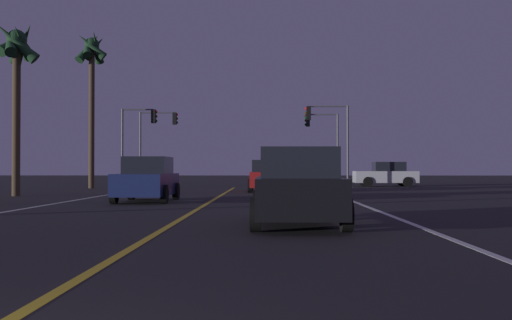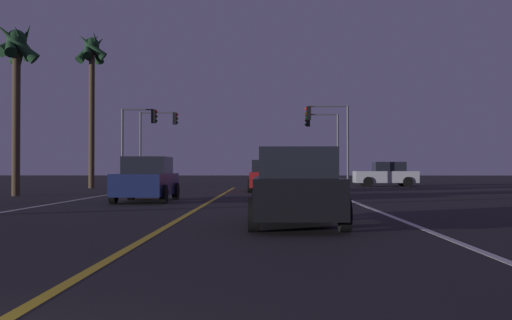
% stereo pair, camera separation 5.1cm
% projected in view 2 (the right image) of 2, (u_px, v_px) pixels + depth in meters
% --- Properties ---
extents(lane_edge_right, '(0.16, 41.33, 0.01)m').
position_uv_depth(lane_edge_right, '(377.00, 211.00, 17.32)').
color(lane_edge_right, silver).
rests_on(lane_edge_right, ground).
extents(lane_edge_left, '(0.16, 41.33, 0.01)m').
position_uv_depth(lane_edge_left, '(14.00, 210.00, 17.54)').
color(lane_edge_left, silver).
rests_on(lane_edge_left, ground).
extents(lane_center_divider, '(0.16, 41.33, 0.01)m').
position_uv_depth(lane_center_divider, '(194.00, 211.00, 17.43)').
color(lane_center_divider, gold).
rests_on(lane_center_divider, ground).
extents(car_ahead_far, '(2.02, 4.30, 1.70)m').
position_uv_depth(car_ahead_far, '(267.00, 176.00, 31.79)').
color(car_ahead_far, black).
rests_on(car_ahead_far, ground).
extents(car_lead_same_lane, '(2.02, 4.30, 1.70)m').
position_uv_depth(car_lead_same_lane, '(296.00, 188.00, 12.91)').
color(car_lead_same_lane, black).
rests_on(car_lead_same_lane, ground).
extents(car_crossing_side, '(4.30, 2.02, 1.70)m').
position_uv_depth(car_crossing_side, '(386.00, 175.00, 40.84)').
color(car_crossing_side, black).
rests_on(car_crossing_side, ground).
extents(car_oncoming, '(2.02, 4.30, 1.70)m').
position_uv_depth(car_oncoming, '(147.00, 180.00, 22.26)').
color(car_oncoming, black).
rests_on(car_oncoming, ground).
extents(traffic_light_near_right, '(2.89, 0.36, 5.38)m').
position_uv_depth(traffic_light_near_right, '(327.00, 127.00, 38.52)').
color(traffic_light_near_right, '#4C4C51').
rests_on(traffic_light_near_right, ground).
extents(traffic_light_near_left, '(2.40, 0.36, 5.20)m').
position_uv_depth(traffic_light_near_left, '(139.00, 129.00, 38.77)').
color(traffic_light_near_left, '#4C4C51').
rests_on(traffic_light_near_left, ground).
extents(traffic_light_far_right, '(2.56, 0.36, 5.35)m').
position_uv_depth(traffic_light_far_right, '(322.00, 132.00, 44.01)').
color(traffic_light_far_right, '#4C4C51').
rests_on(traffic_light_far_right, ground).
extents(traffic_light_far_left, '(2.93, 0.36, 5.52)m').
position_uv_depth(traffic_light_far_left, '(158.00, 131.00, 44.27)').
color(traffic_light_far_left, '#4C4C51').
rests_on(traffic_light_far_left, ground).
extents(street_lamp_left_mid, '(2.57, 0.44, 8.15)m').
position_uv_depth(street_lamp_left_mid, '(2.00, 55.00, 20.24)').
color(street_lamp_left_mid, '#4C4C51').
rests_on(street_lamp_left_mid, ground).
extents(palm_tree_left_mid, '(2.15, 1.97, 7.97)m').
position_uv_depth(palm_tree_left_mid, '(17.00, 57.00, 26.68)').
color(palm_tree_left_mid, '#473826').
rests_on(palm_tree_left_mid, ground).
extents(palm_tree_left_far, '(2.07, 2.05, 10.03)m').
position_uv_depth(palm_tree_left_far, '(92.00, 63.00, 37.09)').
color(palm_tree_left_far, '#473826').
rests_on(palm_tree_left_far, ground).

